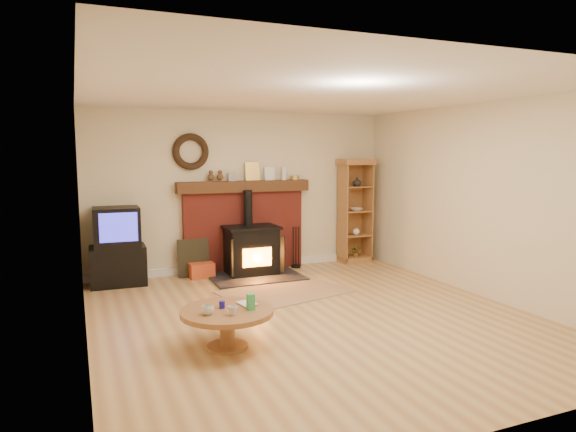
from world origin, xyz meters
name	(u,v)px	position (x,y,z in m)	size (l,w,h in m)	color
ground	(314,317)	(0.00, 0.00, 0.00)	(5.50, 5.50, 0.00)	#A87B46
room_shell	(310,172)	(-0.02, 0.09, 1.72)	(5.02, 5.52, 2.61)	beige
chimney_breast	(244,222)	(0.00, 2.67, 0.80)	(2.20, 0.22, 1.78)	#9C3127
wood_stove	(252,251)	(0.00, 2.28, 0.38)	(1.40, 1.00, 1.34)	black
area_rug	(285,292)	(0.10, 1.15, 0.01)	(1.66, 1.14, 0.01)	brown
tv_unit	(117,248)	(-2.01, 2.47, 0.55)	(0.80, 0.58, 1.15)	black
curio_cabinet	(354,211)	(2.01, 2.55, 0.92)	(0.59, 0.42, 1.82)	brown
firelog_box	(202,271)	(-0.78, 2.40, 0.12)	(0.37, 0.23, 0.23)	orange
leaning_painting	(194,258)	(-0.87, 2.55, 0.30)	(0.49, 0.03, 0.59)	black
fire_tools	(296,260)	(0.86, 2.50, 0.13)	(0.16, 0.16, 0.70)	black
coffee_table	(227,317)	(-1.21, -0.54, 0.32)	(0.93, 0.93, 0.56)	brown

